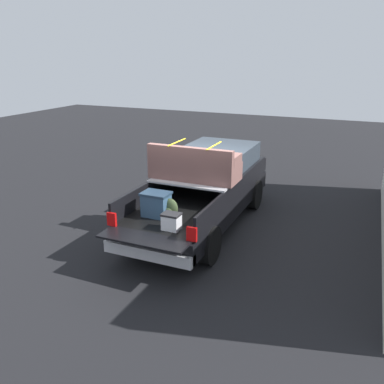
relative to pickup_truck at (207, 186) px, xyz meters
The scene contains 2 objects.
ground_plane 1.03m from the pickup_truck, behind, with size 40.00×40.00×0.00m, color black.
pickup_truck is the anchor object (origin of this frame).
Camera 1 is at (-8.87, -3.63, 4.19)m, focal length 37.92 mm.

